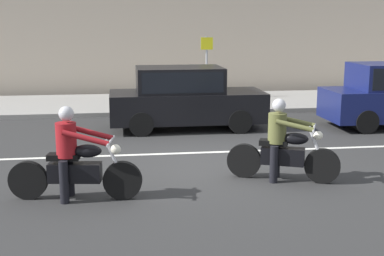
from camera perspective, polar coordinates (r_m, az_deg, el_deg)
ground_plane at (r=11.18m, az=1.40°, el=-3.81°), size 80.00×80.00×0.00m
sidewalk_slab at (r=18.95m, az=-2.53°, el=2.72°), size 40.00×4.40×0.14m
lane_marking_stripe at (r=12.10m, az=2.44°, el=-2.61°), size 18.00×0.14×0.01m
motorcycle_with_rider_crimson at (r=9.01m, az=-12.63°, el=-3.59°), size 2.23×0.74×1.59m
motorcycle_with_rider_olive at (r=10.00m, az=9.73°, el=-2.05°), size 1.99×1.02×1.55m
parked_sedan_black at (r=14.57m, az=-0.85°, el=3.30°), size 4.23×1.82×1.72m
street_sign_post at (r=19.43m, az=1.59°, el=7.26°), size 0.44×0.08×2.26m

